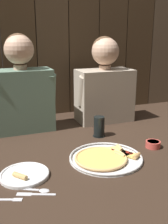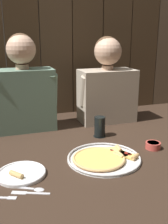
{
  "view_description": "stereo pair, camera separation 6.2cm",
  "coord_description": "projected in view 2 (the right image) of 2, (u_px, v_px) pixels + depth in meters",
  "views": [
    {
      "loc": [
        -0.51,
        -1.27,
        0.61
      ],
      "look_at": [
        0.01,
        0.1,
        0.18
      ],
      "focal_mm": 43.19,
      "sensor_mm": 36.0,
      "label": 1
    },
    {
      "loc": [
        -0.45,
        -1.29,
        0.61
      ],
      "look_at": [
        0.01,
        0.1,
        0.18
      ],
      "focal_mm": 43.19,
      "sensor_mm": 36.0,
      "label": 2
    }
  ],
  "objects": [
    {
      "name": "dipping_bowl",
      "position": [
        153.0,
        145.0,
        1.47
      ],
      "size": [
        0.08,
        0.08,
        0.04
      ],
      "color": "#CC4C42",
      "rests_on": "ground"
    },
    {
      "name": "ground_plane",
      "position": [
        88.0,
        148.0,
        1.48
      ],
      "size": [
        3.2,
        3.2,
        0.0
      ],
      "primitive_type": "plane",
      "color": "#332319"
    },
    {
      "name": "diner_right",
      "position": [
        107.0,
        84.0,
        1.88
      ],
      "size": [
        0.42,
        0.21,
        0.59
      ],
      "color": "#B2A38E",
      "rests_on": "ground"
    },
    {
      "name": "dinner_plate",
      "position": [
        21.0,
        173.0,
        1.2
      ],
      "size": [
        0.22,
        0.22,
        0.03
      ],
      "color": "white",
      "rests_on": "ground"
    },
    {
      "name": "wooden_backdrop_wall",
      "position": [
        56.0,
        32.0,
        1.97
      ],
      "size": [
        2.19,
        0.03,
        1.23
      ],
      "color": "#4B3927",
      "rests_on": "ground"
    },
    {
      "name": "table_knife",
      "position": [
        30.0,
        193.0,
        1.07
      ],
      "size": [
        0.15,
        0.07,
        0.01
      ],
      "color": "silver",
      "rests_on": "ground"
    },
    {
      "name": "drinking_glass",
      "position": [
        100.0,
        127.0,
        1.64
      ],
      "size": [
        0.08,
        0.08,
        0.12
      ],
      "color": "black",
      "rests_on": "ground"
    },
    {
      "name": "diner_left",
      "position": [
        23.0,
        87.0,
        1.7
      ],
      "size": [
        0.42,
        0.2,
        0.61
      ],
      "color": "slate",
      "rests_on": "ground"
    },
    {
      "name": "table_spoon",
      "position": [
        34.0,
        188.0,
        1.09
      ],
      "size": [
        0.13,
        0.08,
        0.01
      ],
      "color": "silver",
      "rests_on": "ground"
    },
    {
      "name": "pizza_tray",
      "position": [
        102.0,
        158.0,
        1.34
      ],
      "size": [
        0.37,
        0.37,
        0.03
      ],
      "color": "silver",
      "rests_on": "ground"
    },
    {
      "name": "table_fork",
      "position": [
        2.0,
        197.0,
        1.04
      ],
      "size": [
        0.13,
        0.06,
        0.01
      ],
      "color": "silver",
      "rests_on": "ground"
    }
  ]
}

